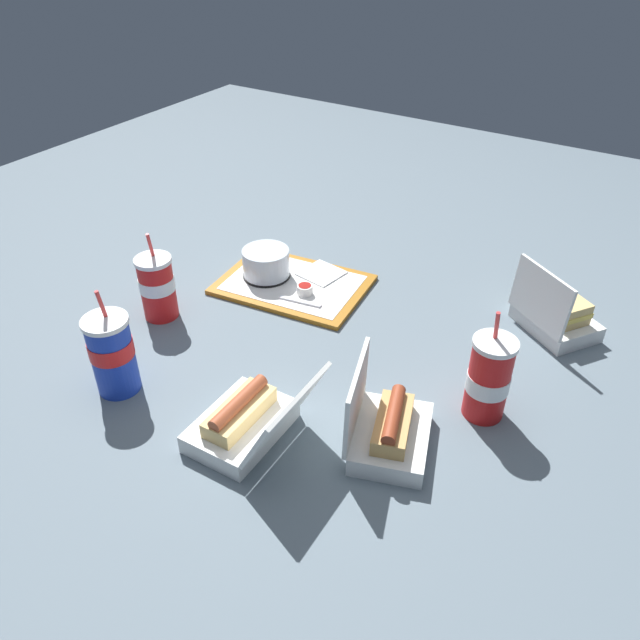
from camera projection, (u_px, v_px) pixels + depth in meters
ground_plane at (334, 345)px, 1.41m from camera, size 3.20×3.20×0.00m
food_tray at (293, 284)px, 1.61m from camera, size 0.40×0.30×0.01m
cake_container at (266, 264)px, 1.62m from camera, size 0.12×0.12×0.08m
ketchup_cup at (305, 289)px, 1.56m from camera, size 0.04×0.04×0.02m
napkin_stack at (321, 273)px, 1.64m from camera, size 0.11×0.11×0.00m
plastic_fork at (300, 301)px, 1.53m from camera, size 0.11×0.03×0.00m
clamshell_hotdog_right at (246, 421)px, 1.16m from camera, size 0.21×0.20×0.16m
clamshell_sandwich_center at (555, 314)px, 1.44m from camera, size 0.22×0.21×0.17m
clamshell_hotdog_left at (388, 429)px, 1.14m from camera, size 0.19×0.22×0.17m
soda_cup_back at (112, 353)px, 1.24m from camera, size 0.09×0.09×0.23m
soda_cup_front at (157, 287)px, 1.47m from camera, size 0.09×0.09×0.22m
soda_cup_left at (488, 379)px, 1.19m from camera, size 0.09×0.09×0.24m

